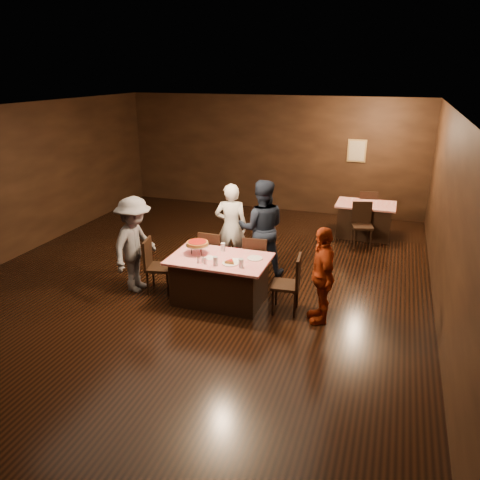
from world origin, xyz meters
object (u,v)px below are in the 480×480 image
(diner_white_jacket, at_px, (231,227))
(chair_end_right, at_px, (286,284))
(chair_back_near, at_px, (362,225))
(chair_back_far, at_px, (367,209))
(main_table, at_px, (220,280))
(diner_grey_knit, at_px, (135,245))
(chair_far_right, at_px, (256,261))
(diner_navy_hoodie, at_px, (262,228))
(glass_front_right, at_px, (241,263))
(pizza_stand, at_px, (197,243))
(chair_far_left, at_px, (214,255))
(diner_red_shirt, at_px, (322,275))
(glass_back, at_px, (223,247))
(back_table, at_px, (365,220))
(plate_empty, at_px, (255,258))
(glass_front_left, at_px, (215,261))
(chair_end_left, at_px, (159,266))

(diner_white_jacket, bearing_deg, chair_end_right, 122.66)
(chair_back_near, bearing_deg, chair_back_far, 75.45)
(main_table, xyz_separation_m, diner_grey_knit, (-1.51, -0.04, 0.44))
(main_table, distance_m, chair_far_right, 0.85)
(diner_navy_hoodie, xyz_separation_m, glass_front_right, (0.12, -1.53, -0.06))
(chair_back_near, xyz_separation_m, pizza_stand, (-2.38, -3.31, 0.48))
(chair_far_left, height_order, diner_grey_knit, diner_grey_knit)
(chair_back_far, height_order, diner_red_shirt, diner_red_shirt)
(chair_far_left, distance_m, chair_back_far, 4.58)
(chair_back_far, xyz_separation_m, glass_back, (-2.03, -4.36, 0.37))
(back_table, relative_size, chair_back_near, 1.37)
(main_table, relative_size, plate_empty, 6.40)
(main_table, height_order, diner_navy_hoodie, diner_navy_hoodie)
(chair_back_near, bearing_deg, diner_red_shirt, -109.81)
(plate_empty, distance_m, glass_front_left, 0.68)
(chair_far_left, relative_size, pizza_stand, 2.50)
(chair_end_right, bearing_deg, plate_empty, -110.54)
(chair_far_right, distance_m, diner_grey_knit, 2.10)
(glass_front_right, bearing_deg, glass_back, 132.27)
(plate_empty, bearing_deg, glass_front_right, -104.04)
(chair_end_right, bearing_deg, chair_end_left, -95.29)
(chair_end_left, relative_size, diner_white_jacket, 0.57)
(diner_grey_knit, bearing_deg, chair_far_right, -64.74)
(chair_end_left, bearing_deg, diner_grey_knit, 82.28)
(chair_far_left, height_order, chair_back_far, same)
(main_table, bearing_deg, diner_navy_hoodie, 75.41)
(chair_far_right, bearing_deg, back_table, -120.79)
(main_table, distance_m, chair_far_left, 0.85)
(glass_front_left, xyz_separation_m, glass_front_right, (0.40, 0.05, 0.00))
(chair_end_left, relative_size, glass_front_right, 6.79)
(chair_end_left, height_order, pizza_stand, pizza_stand)
(chair_end_left, relative_size, diner_grey_knit, 0.57)
(glass_front_right, bearing_deg, pizza_stand, 160.56)
(glass_back, bearing_deg, glass_front_right, -47.73)
(chair_end_right, relative_size, diner_white_jacket, 0.57)
(diner_navy_hoodie, distance_m, plate_empty, 1.15)
(chair_back_near, xyz_separation_m, diner_red_shirt, (-0.32, -3.45, 0.28))
(chair_end_left, bearing_deg, diner_navy_hoodie, -61.36)
(chair_far_left, height_order, chair_back_near, same)
(chair_back_near, height_order, glass_back, chair_back_near)
(glass_front_left, height_order, glass_front_right, same)
(chair_far_right, bearing_deg, chair_end_left, 21.36)
(glass_front_right, bearing_deg, chair_far_left, 130.36)
(chair_back_far, distance_m, glass_back, 4.82)
(diner_grey_knit, bearing_deg, plate_empty, -81.91)
(chair_far_left, xyz_separation_m, glass_back, (0.35, -0.45, 0.37))
(main_table, xyz_separation_m, diner_navy_hoodie, (0.33, 1.28, 0.51))
(back_table, bearing_deg, chair_far_right, -115.59)
(glass_front_left, bearing_deg, chair_far_right, 71.57)
(diner_navy_hoodie, bearing_deg, back_table, -136.84)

